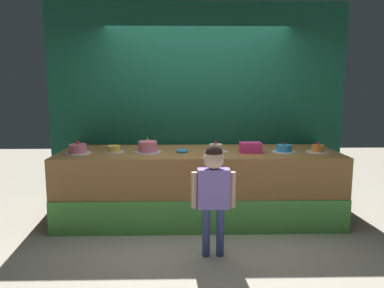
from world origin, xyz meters
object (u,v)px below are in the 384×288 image
at_px(cake_far_left, 78,149).
at_px(cake_right, 284,149).
at_px(cake_center_right, 216,148).
at_px(cake_far_right, 318,149).
at_px(child_figure, 214,185).
at_px(pink_box, 250,148).
at_px(donut, 182,151).
at_px(cake_left, 114,149).
at_px(cake_center_left, 148,147).

xyz_separation_m(cake_far_left, cake_right, (2.52, 0.04, -0.01)).
xyz_separation_m(cake_center_right, cake_far_right, (1.26, -0.06, -0.00)).
distance_m(child_figure, cake_far_right, 1.67).
height_order(pink_box, cake_far_left, cake_far_left).
distance_m(pink_box, cake_far_left, 2.10).
height_order(donut, cake_far_right, cake_far_right).
distance_m(cake_left, cake_center_right, 1.26).
bearing_deg(cake_center_left, cake_left, 178.02).
bearing_deg(cake_right, child_figure, -134.62).
bearing_deg(cake_far_right, child_figure, -145.37).
relative_size(donut, cake_right, 0.48).
distance_m(cake_right, cake_far_right, 0.42).
xyz_separation_m(cake_left, cake_right, (2.10, -0.03, 0.00)).
relative_size(cake_left, cake_right, 0.88).
height_order(child_figure, cake_far_left, child_figure).
xyz_separation_m(cake_left, cake_center_left, (0.42, -0.01, 0.03)).
relative_size(cake_far_left, cake_left, 1.21).
bearing_deg(child_figure, donut, 107.80).
xyz_separation_m(pink_box, cake_center_left, (-1.26, 0.05, 0.00)).
distance_m(pink_box, cake_right, 0.42).
xyz_separation_m(donut, cake_left, (-0.84, 0.02, 0.02)).
bearing_deg(cake_center_left, pink_box, -2.18).
bearing_deg(pink_box, cake_center_right, 170.16).
relative_size(donut, cake_center_right, 0.49).
bearing_deg(cake_right, cake_far_left, -179.20).
distance_m(cake_center_left, cake_center_right, 0.84).
relative_size(cake_far_left, cake_far_right, 1.13).
xyz_separation_m(cake_right, cake_far_right, (0.42, -0.02, -0.00)).
distance_m(cake_far_left, cake_far_right, 2.94).
relative_size(pink_box, donut, 1.80).
relative_size(donut, cake_left, 0.55).
xyz_separation_m(cake_far_left, cake_center_right, (1.68, 0.08, -0.01)).
bearing_deg(cake_left, cake_center_left, -1.98).
xyz_separation_m(child_figure, cake_center_left, (-0.73, 0.98, 0.22)).
bearing_deg(cake_far_right, cake_far_left, -179.62).
relative_size(child_figure, pink_box, 4.42).
relative_size(pink_box, cake_center_right, 0.88).
relative_size(cake_left, cake_center_right, 0.89).
distance_m(cake_center_right, cake_far_right, 1.26).
xyz_separation_m(cake_center_left, cake_center_right, (0.84, 0.02, -0.02)).
height_order(pink_box, donut, pink_box).
distance_m(cake_center_right, cake_right, 0.84).
relative_size(donut, cake_center_left, 0.42).
distance_m(cake_center_left, cake_far_right, 2.10).
bearing_deg(pink_box, cake_far_left, -179.82).
bearing_deg(cake_center_right, child_figure, -96.09).
bearing_deg(child_figure, cake_center_left, 126.83).
relative_size(cake_far_left, cake_right, 1.06).
distance_m(child_figure, cake_center_left, 1.24).
relative_size(cake_left, cake_center_left, 0.76).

